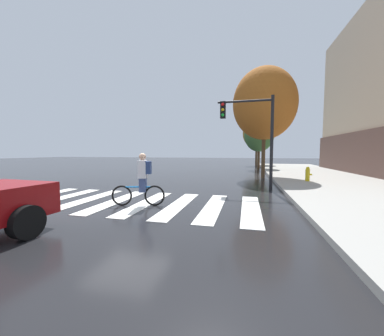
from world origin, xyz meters
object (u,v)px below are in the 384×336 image
street_tree_near (264,104)px  street_tree_mid (259,135)px  traffic_light_near (253,127)px  street_tree_far (257,133)px  fire_hydrant (308,174)px  cyclist (142,180)px

street_tree_near → street_tree_mid: 7.54m
traffic_light_near → street_tree_far: bearing=87.1°
fire_hydrant → street_tree_mid: size_ratio=0.16×
street_tree_mid → traffic_light_near: bearing=-94.2°
cyclist → street_tree_far: (4.43, 22.79, 3.24)m
fire_hydrant → street_tree_near: size_ratio=0.11×
fire_hydrant → street_tree_far: 16.59m
fire_hydrant → cyclist: bearing=-134.0°
traffic_light_near → street_tree_near: street_tree_near is taller
fire_hydrant → street_tree_mid: street_tree_mid is taller
cyclist → fire_hydrant: bearing=46.0°
street_tree_far → street_tree_mid: bearing=-90.4°
cyclist → traffic_light_near: 5.64m
cyclist → street_tree_mid: street_tree_mid is taller
street_tree_far → street_tree_near: bearing=-90.5°
street_tree_near → traffic_light_near: bearing=-99.7°
cyclist → fire_hydrant: size_ratio=2.17×
fire_hydrant → street_tree_far: bearing=97.3°
traffic_light_near → fire_hydrant: size_ratio=5.38×
traffic_light_near → street_tree_far: 18.89m
traffic_light_near → street_tree_near: size_ratio=0.59×
street_tree_near → street_tree_far: bearing=89.5°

